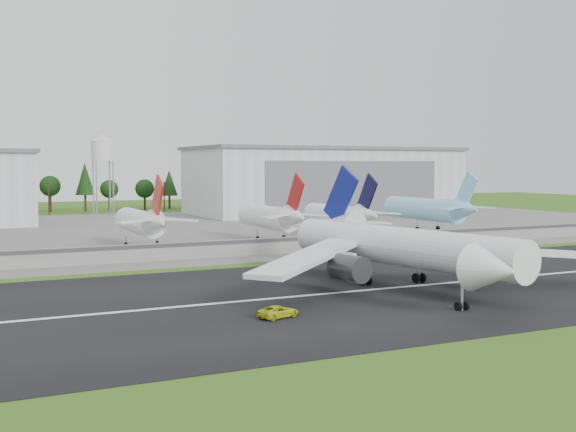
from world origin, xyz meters
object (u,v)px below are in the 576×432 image
ground_vehicle (278,312)px  parked_jet_red_b (273,217)px  main_airliner (402,256)px  parked_jet_navy (342,215)px  parked_jet_skyblue (431,209)px  parked_jet_red_a (143,222)px

ground_vehicle → parked_jet_red_b: 85.91m
main_airliner → parked_jet_red_b: bearing=-108.3°
main_airliner → parked_jet_red_b: 67.71m
ground_vehicle → parked_jet_navy: bearing=-52.7°
main_airliner → parked_jet_red_b: size_ratio=1.89×
parked_jet_skyblue → parked_jet_red_b: bearing=-174.2°
parked_jet_skyblue → main_airliner: bearing=-129.7°
parked_jet_red_b → parked_jet_navy: (18.88, -0.02, -0.11)m
ground_vehicle → parked_jet_skyblue: bearing=-63.6°
parked_jet_navy → parked_jet_red_b: bearing=179.9°
ground_vehicle → parked_jet_navy: (54.32, 78.07, 5.16)m
main_airliner → parked_jet_navy: bearing=-123.2°
main_airliner → parked_jet_navy: 72.89m
ground_vehicle → parked_jet_red_b: parked_jet_red_b is taller
parked_jet_red_a → parked_jet_navy: 50.26m
parked_jet_red_a → parked_jet_skyblue: (81.35, 5.06, 0.37)m
parked_jet_navy → parked_jet_skyblue: size_ratio=0.84×
parked_jet_red_b → parked_jet_navy: size_ratio=1.00×
parked_jet_red_a → parked_jet_navy: bearing=-0.0°
ground_vehicle → parked_jet_red_a: bearing=-20.8°
parked_jet_red_b → parked_jet_skyblue: 50.23m
parked_jet_red_a → parked_jet_red_b: (31.38, 0.02, 0.10)m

